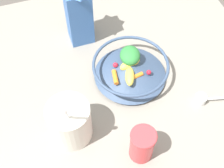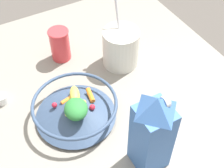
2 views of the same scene
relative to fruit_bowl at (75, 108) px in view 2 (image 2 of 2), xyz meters
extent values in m
plane|color=#4C4742|center=(0.04, -0.05, -0.08)|extent=(6.00, 6.00, 0.00)
cube|color=gray|center=(0.04, -0.05, -0.06)|extent=(1.04, 1.04, 0.04)
cylinder|color=#384C6B|center=(0.00, 0.00, -0.04)|extent=(0.13, 0.13, 0.01)
cone|color=#384C6B|center=(0.00, 0.00, -0.01)|extent=(0.24, 0.24, 0.05)
torus|color=#384C6B|center=(0.00, 0.00, 0.02)|extent=(0.25, 0.25, 0.01)
ellipsoid|color=#EFD64C|center=(-0.01, 0.00, 0.01)|extent=(0.05, 0.08, 0.03)
ellipsoid|color=#EFD64C|center=(0.03, -0.02, 0.01)|extent=(0.08, 0.05, 0.03)
cylinder|color=orange|center=(0.03, 0.01, 0.00)|extent=(0.02, 0.04, 0.01)
cylinder|color=orange|center=(0.02, -0.06, 0.00)|extent=(0.05, 0.02, 0.01)
sphere|color=red|center=(-0.02, -0.04, 0.01)|extent=(0.02, 0.02, 0.02)
sphere|color=red|center=(0.04, 0.05, 0.01)|extent=(0.02, 0.02, 0.02)
sphere|color=red|center=(0.04, -0.02, 0.00)|extent=(0.01, 0.01, 0.01)
ellipsoid|color=#2D7F38|center=(-0.03, 0.01, 0.03)|extent=(0.09, 0.09, 0.04)
cube|color=#3D6BB2|center=(-0.22, -0.11, 0.06)|extent=(0.08, 0.08, 0.21)
pyramid|color=#3D6BB2|center=(-0.22, -0.11, 0.19)|extent=(0.08, 0.08, 0.04)
cylinder|color=white|center=(-0.22, -0.13, 0.19)|extent=(0.03, 0.01, 0.03)
cylinder|color=silver|center=(0.14, -0.23, 0.02)|extent=(0.12, 0.12, 0.13)
cylinder|color=white|center=(0.14, -0.23, 0.08)|extent=(0.11, 0.11, 0.02)
cylinder|color=silver|center=(0.17, -0.24, 0.11)|extent=(0.06, 0.02, 0.16)
cylinder|color=#DB383D|center=(0.27, -0.07, 0.02)|extent=(0.07, 0.07, 0.12)
torus|color=#DB383D|center=(0.27, -0.07, 0.07)|extent=(0.07, 0.07, 0.01)
cylinder|color=white|center=(0.16, 0.18, -0.03)|extent=(0.04, 0.04, 0.03)
camera|label=1|loc=(0.57, -0.25, 0.80)|focal=50.00mm
camera|label=2|loc=(-0.54, 0.18, 0.71)|focal=50.00mm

